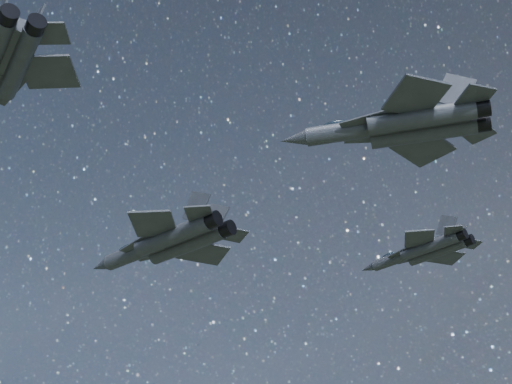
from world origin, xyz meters
The scene contains 4 objects.
jet_lead centered at (-11.93, 1.91, 151.80)m, with size 19.76×14.11×5.05m.
jet_left centered at (6.37, 25.12, 154.81)m, with size 15.00×10.60×3.80m.
jet_right centered at (-4.75, -25.27, 153.06)m, with size 17.03×11.18×4.38m.
jet_slot centered at (17.08, -0.42, 152.40)m, with size 18.47×12.19×4.73m.
Camera 1 is at (38.97, -50.22, 111.89)m, focal length 55.00 mm.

